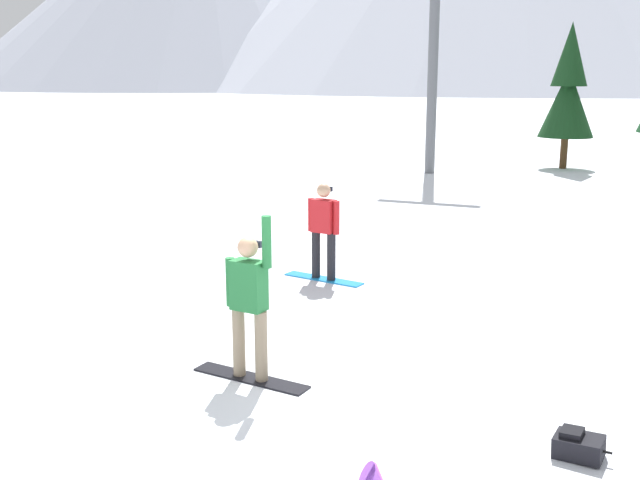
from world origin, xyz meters
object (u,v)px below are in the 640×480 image
(snowboarder_foreground, at_px, (249,303))
(backpack_black, at_px, (578,445))
(snowboarder_midground, at_px, (324,229))
(ski_lift_tower, at_px, (435,13))
(pine_tree_twin, at_px, (568,90))

(snowboarder_foreground, bearing_deg, backpack_black, -6.92)
(snowboarder_midground, bearing_deg, backpack_black, -46.55)
(snowboarder_midground, distance_m, backpack_black, 6.69)
(ski_lift_tower, bearing_deg, snowboarder_foreground, -81.99)
(snowboarder_foreground, height_order, backpack_black, snowboarder_foreground)
(backpack_black, distance_m, pine_tree_twin, 23.07)
(snowboarder_midground, height_order, ski_lift_tower, ski_lift_tower)
(ski_lift_tower, bearing_deg, backpack_black, -71.86)
(pine_tree_twin, relative_size, ski_lift_tower, 0.55)
(snowboarder_foreground, xyz_separation_m, snowboarder_midground, (-0.85, 4.37, -0.04))
(ski_lift_tower, bearing_deg, pine_tree_twin, 36.27)
(snowboarder_foreground, relative_size, ski_lift_tower, 0.20)
(pine_tree_twin, bearing_deg, ski_lift_tower, -143.73)
(snowboarder_foreground, height_order, pine_tree_twin, pine_tree_twin)
(backpack_black, xyz_separation_m, pine_tree_twin, (-2.03, 22.81, 2.83))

